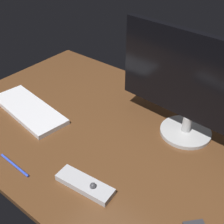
{
  "coord_description": "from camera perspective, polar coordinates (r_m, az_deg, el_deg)",
  "views": [
    {
      "loc": [
        49.56,
        -66.28,
        71.77
      ],
      "look_at": [
        -6.19,
        3.24,
        8.0
      ],
      "focal_mm": 47.27,
      "sensor_mm": 36.0,
      "label": 1
    }
  ],
  "objects": [
    {
      "name": "desk",
      "position": [
        1.09,
        1.48,
        -4.96
      ],
      "size": [
        140.0,
        84.0,
        2.0
      ],
      "primitive_type": "cube",
      "color": "brown",
      "rests_on": "ground"
    },
    {
      "name": "keyboard",
      "position": [
        1.25,
        -15.8,
        0.49
      ],
      "size": [
        38.13,
        18.48,
        1.85
      ],
      "primitive_type": "cube",
      "rotation": [
        0.0,
        0.0,
        -0.13
      ],
      "color": "white",
      "rests_on": "desk"
    },
    {
      "name": "media_remote",
      "position": [
        0.91,
        -5.23,
        -13.79
      ],
      "size": [
        18.95,
        7.53,
        3.33
      ],
      "rotation": [
        0.0,
        0.0,
        0.1
      ],
      "color": "#B7B7BC",
      "rests_on": "desk"
    },
    {
      "name": "monitor",
      "position": [
        1.01,
        15.59,
        5.01
      ],
      "size": [
        56.97,
        18.62,
        38.07
      ],
      "rotation": [
        0.0,
        0.0,
        -0.06
      ],
      "color": "silver",
      "rests_on": "desk"
    },
    {
      "name": "pen",
      "position": [
        1.02,
        -18.34,
        -9.72
      ],
      "size": [
        14.61,
        1.29,
        0.78
      ],
      "primitive_type": "cylinder",
      "rotation": [
        0.0,
        1.57,
        -0.04
      ],
      "color": "blue",
      "rests_on": "desk"
    }
  ]
}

